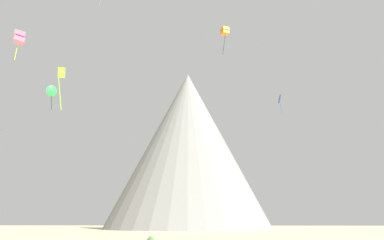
{
  "coord_description": "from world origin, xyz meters",
  "views": [
    {
      "loc": [
        1.66,
        -24.59,
        2.44
      ],
      "look_at": [
        -3.69,
        47.94,
        18.63
      ],
      "focal_mm": 42.29,
      "sensor_mm": 36.0,
      "label": 1
    }
  ],
  "objects_px": {
    "rock_massif": "(185,152)",
    "kite_lime_mid": "(61,79)",
    "kite_blue_mid": "(280,100)",
    "kite_rainbow_mid": "(20,38)",
    "kite_green_mid": "(52,91)",
    "kite_orange_high": "(225,31)",
    "bush_low_patch": "(151,240)"
  },
  "relations": [
    {
      "from": "kite_orange_high",
      "to": "kite_lime_mid",
      "type": "height_order",
      "value": "kite_orange_high"
    },
    {
      "from": "kite_blue_mid",
      "to": "kite_lime_mid",
      "type": "xyz_separation_m",
      "value": [
        -26.32,
        -33.92,
        -6.49
      ]
    },
    {
      "from": "kite_orange_high",
      "to": "kite_lime_mid",
      "type": "distance_m",
      "value": 48.66
    },
    {
      "from": "rock_massif",
      "to": "kite_blue_mid",
      "type": "bearing_deg",
      "value": -68.36
    },
    {
      "from": "kite_blue_mid",
      "to": "kite_lime_mid",
      "type": "distance_m",
      "value": 43.42
    },
    {
      "from": "kite_rainbow_mid",
      "to": "kite_blue_mid",
      "type": "height_order",
      "value": "kite_rainbow_mid"
    },
    {
      "from": "kite_green_mid",
      "to": "kite_lime_mid",
      "type": "bearing_deg",
      "value": -110.56
    },
    {
      "from": "bush_low_patch",
      "to": "kite_rainbow_mid",
      "type": "height_order",
      "value": "kite_rainbow_mid"
    },
    {
      "from": "bush_low_patch",
      "to": "kite_green_mid",
      "type": "xyz_separation_m",
      "value": [
        -20.45,
        22.98,
        22.54
      ]
    },
    {
      "from": "kite_lime_mid",
      "to": "kite_blue_mid",
      "type": "bearing_deg",
      "value": -121.32
    },
    {
      "from": "kite_orange_high",
      "to": "kite_lime_mid",
      "type": "relative_size",
      "value": 1.25
    },
    {
      "from": "kite_rainbow_mid",
      "to": "kite_blue_mid",
      "type": "bearing_deg",
      "value": -74.3
    },
    {
      "from": "bush_low_patch",
      "to": "kite_orange_high",
      "type": "height_order",
      "value": "kite_orange_high"
    },
    {
      "from": "rock_massif",
      "to": "kite_lime_mid",
      "type": "relative_size",
      "value": 11.58
    },
    {
      "from": "rock_massif",
      "to": "kite_lime_mid",
      "type": "bearing_deg",
      "value": -93.24
    },
    {
      "from": "kite_green_mid",
      "to": "kite_lime_mid",
      "type": "height_order",
      "value": "kite_green_mid"
    },
    {
      "from": "kite_rainbow_mid",
      "to": "kite_blue_mid",
      "type": "relative_size",
      "value": 0.98
    },
    {
      "from": "kite_orange_high",
      "to": "kite_blue_mid",
      "type": "bearing_deg",
      "value": 118.12
    },
    {
      "from": "kite_green_mid",
      "to": "kite_blue_mid",
      "type": "bearing_deg",
      "value": -32.18
    },
    {
      "from": "kite_rainbow_mid",
      "to": "kite_lime_mid",
      "type": "distance_m",
      "value": 11.03
    },
    {
      "from": "kite_orange_high",
      "to": "kite_rainbow_mid",
      "type": "bearing_deg",
      "value": 26.0
    },
    {
      "from": "kite_rainbow_mid",
      "to": "kite_green_mid",
      "type": "distance_m",
      "value": 21.41
    },
    {
      "from": "rock_massif",
      "to": "kite_rainbow_mid",
      "type": "relative_size",
      "value": 14.84
    },
    {
      "from": "rock_massif",
      "to": "kite_orange_high",
      "type": "distance_m",
      "value": 52.03
    },
    {
      "from": "bush_low_patch",
      "to": "kite_orange_high",
      "type": "distance_m",
      "value": 53.75
    },
    {
      "from": "kite_orange_high",
      "to": "kite_green_mid",
      "type": "bearing_deg",
      "value": -3.08
    },
    {
      "from": "rock_massif",
      "to": "kite_blue_mid",
      "type": "distance_m",
      "value": 57.92
    },
    {
      "from": "kite_blue_mid",
      "to": "kite_lime_mid",
      "type": "bearing_deg",
      "value": 136.47
    },
    {
      "from": "rock_massif",
      "to": "kite_lime_mid",
      "type": "distance_m",
      "value": 88.07
    },
    {
      "from": "bush_low_patch",
      "to": "kite_rainbow_mid",
      "type": "xyz_separation_m",
      "value": [
        -16.27,
        1.99,
        22.86
      ]
    },
    {
      "from": "rock_massif",
      "to": "kite_lime_mid",
      "type": "xyz_separation_m",
      "value": [
        -4.96,
        -87.75,
        -5.63
      ]
    },
    {
      "from": "kite_green_mid",
      "to": "kite_lime_mid",
      "type": "relative_size",
      "value": 0.89
    }
  ]
}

